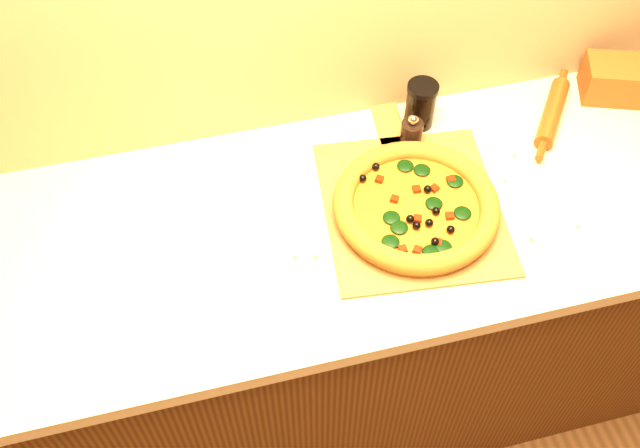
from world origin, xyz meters
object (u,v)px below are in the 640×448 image
at_px(rolling_pin, 552,113).
at_px(pizza_peel, 410,201).
at_px(pepper_grinder, 411,134).
at_px(dark_jar, 421,105).
at_px(pizza, 416,206).

bearing_deg(rolling_pin, pizza_peel, -158.36).
xyz_separation_m(pepper_grinder, dark_jar, (0.05, 0.07, 0.02)).
bearing_deg(pizza_peel, rolling_pin, 27.81).
bearing_deg(dark_jar, pizza, -110.36).
height_order(pizza, dark_jar, dark_jar).
height_order(pizza_peel, rolling_pin, rolling_pin).
distance_m(pizza_peel, pepper_grinder, 0.18).
xyz_separation_m(pepper_grinder, rolling_pin, (0.38, -0.00, -0.02)).
bearing_deg(pepper_grinder, dark_jar, 57.05).
distance_m(pizza_peel, rolling_pin, 0.46).
height_order(rolling_pin, dark_jar, dark_jar).
xyz_separation_m(rolling_pin, dark_jar, (-0.33, 0.07, 0.04)).
relative_size(pizza_peel, dark_jar, 5.00).
relative_size(pizza, dark_jar, 3.02).
xyz_separation_m(pizza, rolling_pin, (0.43, 0.21, -0.01)).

